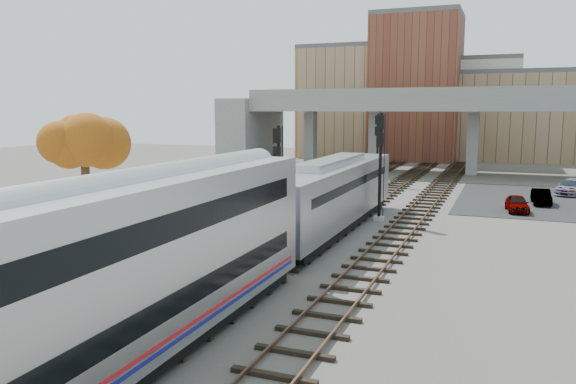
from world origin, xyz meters
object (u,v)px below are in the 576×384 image
Objects in this scene: tree at (83,134)px; car_b at (541,197)px; car_c at (571,187)px; car_a at (517,204)px; coach at (32,311)px; signal_mast_mid at (380,168)px; signal_mast_far at (377,150)px; locomotive at (332,193)px; signal_mast_near at (278,186)px.

tree is 2.28× the size of car_b.
car_c is at bearing 64.31° from car_b.
tree is 2.32× the size of car_a.
coach is 26.70m from signal_mast_mid.
coach is at bearing -111.44° from car_b.
car_a is (8.42, 6.67, -2.83)m from signal_mast_mid.
car_c is at bearing -2.95° from signal_mast_far.
car_c is (16.88, -0.87, -2.66)m from signal_mast_far.
car_c is (2.61, 6.36, 0.06)m from car_b.
coach is 34.95m from car_a.
tree reaches higher than signal_mast_far.
signal_mast_far reaches higher than locomotive.
tree is (-10.79, -8.42, 3.64)m from locomotive.
coach is 3.95× the size of signal_mast_near.
locomotive is 2.39× the size of tree.
locomotive is 3.01× the size of signal_mast_near.
locomotive is at bearing 56.99° from signal_mast_near.
locomotive is 19.15m from car_b.
signal_mast_mid reaches higher than signal_mast_far.
tree is at bearing -138.18° from car_b.
signal_mast_near is at bearing 96.19° from coach.
signal_mast_mid reaches higher than coach.
car_c is (14.78, 21.05, -1.60)m from locomotive.
signal_mast_mid is 0.88× the size of tree.
signal_mast_near is 1.81× the size of car_b.
car_b is at bearing 59.41° from car_a.
locomotive is 14.16m from tree.
coach reaches higher than car_b.
signal_mast_far is 17.11m from car_c.
signal_mast_near reaches higher than car_b.
tree is at bearing -142.02° from locomotive.
signal_mast_mid is 1.99× the size of car_b.
locomotive is 22.05m from signal_mast_far.
coach is at bearing -94.30° from signal_mast_mid.
car_a is (21.20, 19.11, -5.29)m from tree.
car_c reaches higher than car_a.
signal_mast_near is at bearing -123.01° from locomotive.
car_c is (25.57, 29.47, -5.23)m from tree.
tree reaches higher than locomotive.
locomotive is at bearing -141.20° from car_a.
locomotive is at bearing -116.49° from signal_mast_mid.
signal_mast_near is 25.16m from signal_mast_far.
signal_mast_far is 1.95× the size of car_b.
car_c is at bearing 60.23° from car_a.
signal_mast_near is 0.79× the size of tree.
coach is 39.29m from car_b.
signal_mast_mid is (2.00, 26.62, 0.66)m from coach.
signal_mast_mid is at bearing -107.92° from car_c.
locomotive is 2.73× the size of signal_mast_mid.
signal_mast_near is 29.67m from car_c.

